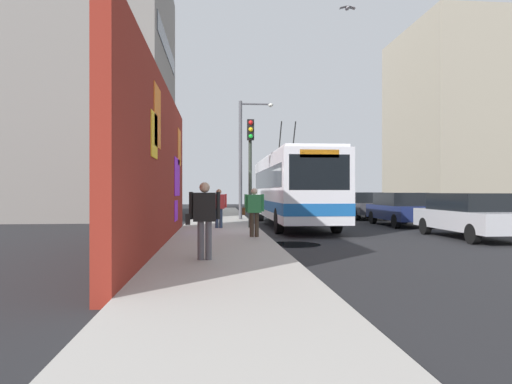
{
  "coord_description": "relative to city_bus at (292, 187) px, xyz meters",
  "views": [
    {
      "loc": [
        -17.45,
        1.75,
        1.65
      ],
      "look_at": [
        2.54,
        -0.01,
        1.61
      ],
      "focal_mm": 31.81,
      "sensor_mm": 36.0,
      "label": 1
    }
  ],
  "objects": [
    {
      "name": "ground_plane",
      "position": [
        -3.54,
        1.8,
        -1.84
      ],
      "size": [
        80.0,
        80.0,
        0.0
      ],
      "primitive_type": "plane",
      "color": "#232326"
    },
    {
      "name": "city_bus",
      "position": [
        0.0,
        0.0,
        0.0
      ],
      "size": [
        11.36,
        2.55,
        5.1
      ],
      "color": "silver",
      "rests_on": "ground_plane"
    },
    {
      "name": "pedestrian_near_wall",
      "position": [
        -11.04,
        3.81,
        -0.7
      ],
      "size": [
        0.23,
        0.75,
        1.69
      ],
      "color": "#595960",
      "rests_on": "sidewalk_slab"
    },
    {
      "name": "curbside_puddle",
      "position": [
        -7.18,
        1.2,
        -1.84
      ],
      "size": [
        1.74,
        1.74,
        0.0
      ],
      "primitive_type": "cylinder",
      "color": "black",
      "rests_on": "ground_plane"
    },
    {
      "name": "pedestrian_at_curb",
      "position": [
        -6.18,
        2.31,
        -0.76
      ],
      "size": [
        0.22,
        0.73,
        1.6
      ],
      "color": "#3F3326",
      "rests_on": "sidewalk_slab"
    },
    {
      "name": "pedestrian_midblock",
      "position": [
        -2.48,
        3.45,
        -0.77
      ],
      "size": [
        0.22,
        0.72,
        1.58
      ],
      "color": "#2D3F59",
      "rests_on": "sidewalk_slab"
    },
    {
      "name": "street_lamp",
      "position": [
        3.28,
        2.03,
        1.98
      ],
      "size": [
        0.44,
        1.87,
        6.34
      ],
      "color": "#4C4C51",
      "rests_on": "sidewalk_slab"
    },
    {
      "name": "parked_car_navy",
      "position": [
        -0.09,
        -5.2,
        -1.01
      ],
      "size": [
        4.52,
        1.86,
        1.58
      ],
      "color": "navy",
      "rests_on": "ground_plane"
    },
    {
      "name": "sidewalk_slab",
      "position": [
        -3.54,
        3.4,
        -1.77
      ],
      "size": [
        48.0,
        3.2,
        0.15
      ],
      "primitive_type": "cube",
      "color": "#ADA8A0",
      "rests_on": "ground_plane"
    },
    {
      "name": "flying_pigeons",
      "position": [
        -5.65,
        -0.98,
        6.16
      ],
      "size": [
        0.32,
        0.56,
        0.14
      ],
      "color": "gray"
    },
    {
      "name": "parked_car_dark_gray",
      "position": [
        5.46,
        -5.2,
        -1.01
      ],
      "size": [
        4.6,
        1.87,
        1.58
      ],
      "color": "#38383D",
      "rests_on": "ground_plane"
    },
    {
      "name": "building_far_right",
      "position": [
        12.91,
        -15.2,
        5.29
      ],
      "size": [
        10.56,
        8.09,
        14.25
      ],
      "color": "#9E937F",
      "rests_on": "ground_plane"
    },
    {
      "name": "building_far_left",
      "position": [
        8.35,
        11.0,
        6.07
      ],
      "size": [
        11.58,
        8.66,
        15.81
      ],
      "color": "gray",
      "rests_on": "ground_plane"
    },
    {
      "name": "parked_car_silver",
      "position": [
        -5.95,
        -5.2,
        -1.0
      ],
      "size": [
        4.87,
        1.83,
        1.58
      ],
      "color": "#B7B7BC",
      "rests_on": "ground_plane"
    },
    {
      "name": "traffic_light",
      "position": [
        -2.46,
        2.15,
        1.29
      ],
      "size": [
        0.49,
        0.28,
        4.45
      ],
      "color": "#2D382D",
      "rests_on": "sidewalk_slab"
    },
    {
      "name": "graffiti_wall",
      "position": [
        -7.91,
        5.15,
        0.54
      ],
      "size": [
        13.22,
        0.32,
        4.76
      ],
      "color": "maroon",
      "rests_on": "ground_plane"
    }
  ]
}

